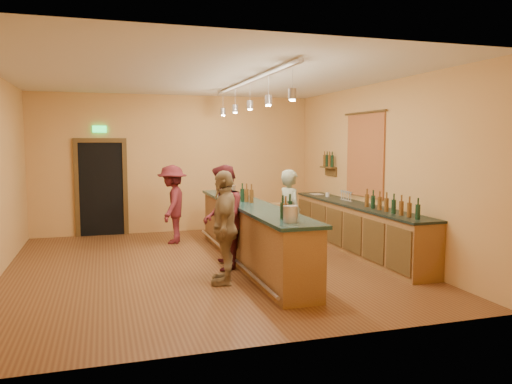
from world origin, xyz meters
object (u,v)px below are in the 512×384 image
object	(u,v)px
customer_b	(225,227)
customer_c	(172,204)
bartender	(290,215)
bar_stool	(277,210)
tasting_bar	(250,229)
back_counter	(357,227)
customer_a	(223,217)

from	to	relation	value
customer_b	customer_c	size ratio (longest dim) A/B	1.04
bartender	bar_stool	xyz separation A→B (m)	(0.53, 2.18, -0.22)
tasting_bar	customer_c	world-z (taller)	customer_c
back_counter	customer_a	distance (m)	2.80
back_counter	bartender	size ratio (longest dim) A/B	2.79
back_counter	bartender	distance (m)	1.47
back_counter	customer_c	world-z (taller)	customer_c
back_counter	customer_a	size ratio (longest dim) A/B	2.61
back_counter	tasting_bar	world-z (taller)	tasting_bar
bartender	bar_stool	size ratio (longest dim) A/B	2.19
back_counter	tasting_bar	distance (m)	2.20
back_counter	bar_stool	bearing A→B (deg)	114.01
bartender	bar_stool	world-z (taller)	bartender
bartender	back_counter	bearing A→B (deg)	-92.78
bartender	customer_b	xyz separation A→B (m)	(-1.48, -1.13, 0.04)
tasting_bar	customer_a	bearing A→B (deg)	-153.64
bartender	customer_c	distance (m)	2.80
back_counter	customer_b	distance (m)	3.20
customer_a	bartender	bearing A→B (deg)	115.28
tasting_bar	bartender	distance (m)	0.79
customer_b	tasting_bar	bearing A→B (deg)	163.48
customer_a	bar_stool	distance (m)	3.09
customer_a	customer_c	world-z (taller)	customer_a
customer_b	bar_stool	bearing A→B (deg)	165.23
customer_a	tasting_bar	bearing A→B (deg)	129.13
back_counter	customer_b	size ratio (longest dim) A/B	2.68
bar_stool	bartender	bearing A→B (deg)	-103.57
tasting_bar	customer_a	world-z (taller)	customer_a
customer_a	back_counter	bearing A→B (deg)	112.18
tasting_bar	customer_c	size ratio (longest dim) A/B	3.11
back_counter	customer_c	distance (m)	3.81
customer_a	customer_b	size ratio (longest dim) A/B	1.02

